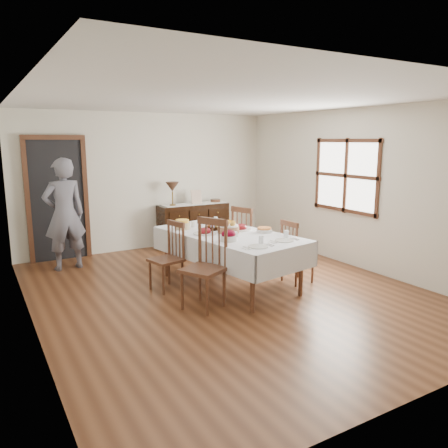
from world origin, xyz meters
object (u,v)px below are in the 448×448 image
chair_right_near (295,251)px  person (64,211)px  chair_left_far (169,255)px  chair_left_near (206,263)px  table_lamp (172,187)px  sideboard (193,225)px  dining_table (229,240)px  chair_right_far (247,238)px

chair_right_near → person: 3.73m
chair_left_far → chair_left_near: bearing=-3.4°
chair_left_far → table_lamp: bearing=142.6°
sideboard → person: size_ratio=0.72×
dining_table → chair_right_far: size_ratio=2.30×
chair_left_near → chair_right_far: (1.31, 1.06, -0.03)m
chair_left_far → table_lamp: 2.50m
chair_left_far → chair_right_far: 1.46m
chair_left_far → sideboard: bearing=133.9°
person → table_lamp: (2.08, 0.42, 0.22)m
chair_left_near → chair_left_far: bearing=161.7°
chair_left_near → sideboard: chair_left_near is taller
chair_right_near → sideboard: 2.88m
chair_left_far → sideboard: chair_left_far is taller
dining_table → chair_left_near: (-0.68, -0.56, -0.12)m
chair_right_far → chair_left_near: bearing=111.4°
dining_table → person: bearing=122.3°
dining_table → chair_left_far: chair_left_far is taller
dining_table → person: (-1.88, 2.06, 0.29)m
chair_left_near → sideboard: bearing=129.3°
chair_right_near → person: (-2.79, 2.43, 0.49)m
dining_table → chair_left_near: chair_left_near is taller
chair_left_far → chair_right_near: (1.73, -0.67, -0.01)m
chair_right_near → chair_right_far: (-0.28, 0.87, 0.06)m
person → chair_left_near: bearing=108.2°
chair_left_far → sideboard: size_ratio=0.69×
person → table_lamp: 2.13m
chair_right_far → sideboard: size_ratio=0.76×
chair_right_near → chair_left_near: bearing=95.4°
dining_table → person: 2.80m
chair_left_near → person: size_ratio=0.58×
chair_left_far → chair_right_far: chair_right_far is taller
dining_table → table_lamp: table_lamp is taller
person → table_lamp: bearing=-175.0°
chair_left_near → chair_right_far: 1.69m
sideboard → table_lamp: table_lamp is taller
chair_left_near → table_lamp: table_lamp is taller
table_lamp → sideboard: bearing=2.1°
sideboard → table_lamp: bearing=-177.9°
chair_right_far → sideboard: bearing=-17.9°
chair_left_near → chair_left_far: chair_left_near is taller
chair_left_near → chair_left_far: (-0.14, 0.86, -0.08)m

